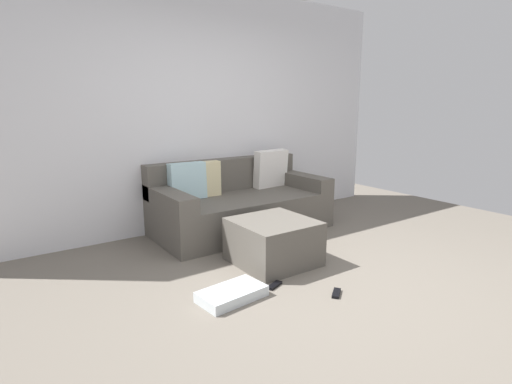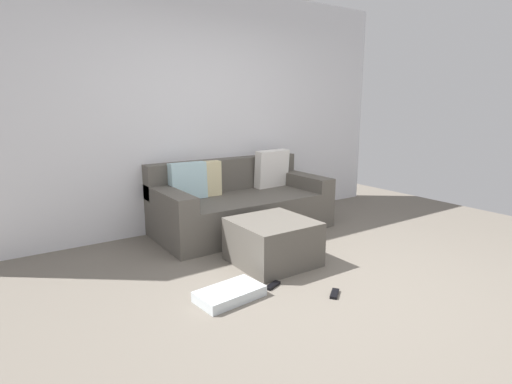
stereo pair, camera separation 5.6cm
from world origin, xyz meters
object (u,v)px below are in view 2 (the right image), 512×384
(ottoman, at_px, (273,242))
(remote_by_storage_bin, at_px, (273,285))
(storage_bin, at_px, (230,294))
(remote_near_ottoman, at_px, (334,294))
(couch_sectional, at_px, (239,204))

(ottoman, height_order, remote_by_storage_bin, ottoman)
(storage_bin, xyz_separation_m, remote_by_storage_bin, (0.40, -0.02, -0.03))
(remote_near_ottoman, bearing_deg, couch_sectional, 44.00)
(couch_sectional, height_order, storage_bin, couch_sectional)
(ottoman, xyz_separation_m, remote_near_ottoman, (0.01, -0.81, -0.19))
(storage_bin, relative_size, remote_near_ottoman, 3.22)
(couch_sectional, relative_size, remote_by_storage_bin, 12.27)
(storage_bin, bearing_deg, couch_sectional, 55.64)
(remote_near_ottoman, height_order, remote_by_storage_bin, same)
(storage_bin, height_order, remote_by_storage_bin, storage_bin)
(remote_by_storage_bin, bearing_deg, ottoman, 32.26)
(ottoman, distance_m, storage_bin, 0.82)
(ottoman, distance_m, remote_near_ottoman, 0.83)
(remote_near_ottoman, relative_size, remote_by_storage_bin, 0.96)
(storage_bin, relative_size, remote_by_storage_bin, 3.10)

